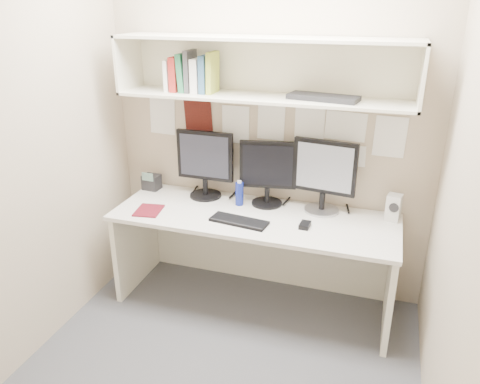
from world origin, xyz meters
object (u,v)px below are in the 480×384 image
(monitor_left, at_px, (205,162))
(desk, at_px, (254,260))
(monitor_center, at_px, (268,171))
(keyboard, at_px, (239,221))
(desk_phone, at_px, (152,182))
(monitor_right, at_px, (324,174))
(speaker, at_px, (394,207))
(maroon_notebook, at_px, (149,210))

(monitor_left, bearing_deg, desk, -25.10)
(monitor_center, relative_size, keyboard, 1.21)
(monitor_center, bearing_deg, desk_phone, 170.26)
(keyboard, height_order, desk_phone, desk_phone)
(monitor_right, bearing_deg, keyboard, -135.92)
(desk_phone, bearing_deg, keyboard, -19.40)
(monitor_right, bearing_deg, speaker, 7.55)
(speaker, bearing_deg, monitor_right, -168.82)
(monitor_center, bearing_deg, monitor_right, -9.81)
(monitor_left, xyz_separation_m, monitor_right, (0.90, -0.00, 0.00))
(speaker, distance_m, maroon_notebook, 1.72)
(monitor_left, xyz_separation_m, maroon_notebook, (-0.29, -0.39, -0.27))
(desk, relative_size, keyboard, 5.02)
(maroon_notebook, bearing_deg, desk, 4.66)
(monitor_center, relative_size, speaker, 2.58)
(desk, height_order, desk_phone, desk_phone)
(maroon_notebook, height_order, desk_phone, desk_phone)
(keyboard, bearing_deg, desk, 74.56)
(monitor_left, bearing_deg, monitor_right, 0.70)
(monitor_center, bearing_deg, monitor_left, 170.21)
(monitor_right, height_order, keyboard, monitor_right)
(monitor_right, bearing_deg, monitor_center, -172.07)
(maroon_notebook, bearing_deg, monitor_center, 18.27)
(desk, height_order, speaker, speaker)
(desk_phone, bearing_deg, maroon_notebook, -61.47)
(monitor_center, distance_m, speaker, 0.91)
(desk, relative_size, monitor_center, 4.16)
(speaker, height_order, maroon_notebook, speaker)
(maroon_notebook, relative_size, desk_phone, 1.37)
(desk, distance_m, speaker, 1.06)
(monitor_center, height_order, maroon_notebook, monitor_center)
(monitor_left, xyz_separation_m, keyboard, (0.39, -0.37, -0.27))
(desk, height_order, monitor_right, monitor_right)
(desk, xyz_separation_m, monitor_left, (-0.45, 0.22, 0.64))
(monitor_right, distance_m, speaker, 0.52)
(desk, distance_m, monitor_left, 0.81)
(monitor_center, xyz_separation_m, maroon_notebook, (-0.78, -0.39, -0.25))
(desk, xyz_separation_m, keyboard, (-0.06, -0.15, 0.37))
(speaker, relative_size, maroon_notebook, 0.87)
(monitor_left, relative_size, desk_phone, 3.28)
(keyboard, height_order, speaker, speaker)
(monitor_center, xyz_separation_m, desk_phone, (-0.96, -0.00, -0.20))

